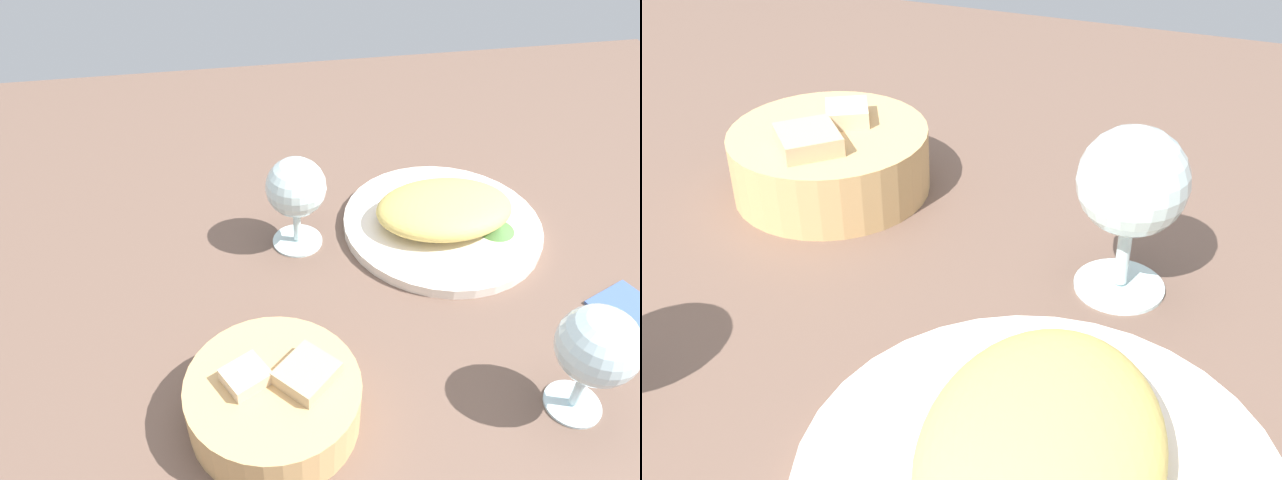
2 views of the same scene
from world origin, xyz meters
TOP-DOWN VIEW (x-y plane):
  - ground_plane at (0.00, 0.00)cm, footprint 140.00×140.00cm
  - plate at (-7.93, -14.25)cm, footprint 26.76×26.76cm
  - omelette at (-7.93, -14.25)cm, footprint 19.25×13.80cm
  - lettuce_garnish at (-14.43, -11.28)cm, footprint 4.90×4.90cm
  - bread_basket at (17.47, 11.69)cm, footprint 17.08×17.08cm
  - wine_glass_near at (11.83, -14.83)cm, footprint 7.70×7.70cm
  - wine_glass_far at (-12.54, 15.12)cm, footprint 7.84×7.84cm

SIDE VIEW (x-z plane):
  - ground_plane at x=0.00cm, z-range -2.00..0.00cm
  - plate at x=-7.93cm, z-range 0.00..1.40cm
  - lettuce_garnish at x=-14.43cm, z-range 1.40..2.89cm
  - bread_basket at x=17.47cm, z-range -0.59..6.54cm
  - omelette at x=-7.93cm, z-range 1.40..5.72cm
  - wine_glass_near at x=11.83cm, z-range 2.03..14.83cm
  - wine_glass_far at x=-12.54cm, z-range 2.29..15.55cm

